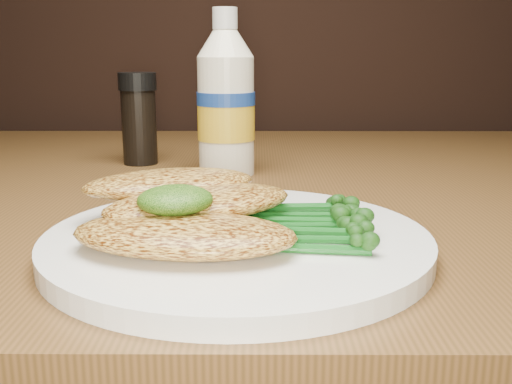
{
  "coord_description": "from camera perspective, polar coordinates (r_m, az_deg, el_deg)",
  "views": [
    {
      "loc": [
        0.13,
        0.4,
        0.89
      ],
      "look_at": [
        0.12,
        0.82,
        0.79
      ],
      "focal_mm": 41.32,
      "sensor_mm": 36.0,
      "label": 1
    }
  ],
  "objects": [
    {
      "name": "plate",
      "position": [
        0.42,
        -1.84,
        -4.87
      ],
      "size": [
        0.28,
        0.28,
        0.01
      ],
      "primitive_type": "cylinder",
      "color": "white",
      "rests_on": "dining_table"
    },
    {
      "name": "chicken_front",
      "position": [
        0.38,
        -6.97,
        -4.09
      ],
      "size": [
        0.16,
        0.1,
        0.02
      ],
      "primitive_type": "ellipsoid",
      "rotation": [
        0.0,
        0.0,
        -0.13
      ],
      "color": "gold",
      "rests_on": "plate"
    },
    {
      "name": "chicken_mid",
      "position": [
        0.43,
        -5.45,
        -1.08
      ],
      "size": [
        0.16,
        0.13,
        0.02
      ],
      "primitive_type": "ellipsoid",
      "rotation": [
        0.0,
        0.0,
        0.5
      ],
      "color": "gold",
      "rests_on": "plate"
    },
    {
      "name": "chicken_back",
      "position": [
        0.46,
        -8.34,
        0.82
      ],
      "size": [
        0.15,
        0.11,
        0.02
      ],
      "primitive_type": "ellipsoid",
      "rotation": [
        0.0,
        0.0,
        0.34
      ],
      "color": "gold",
      "rests_on": "plate"
    },
    {
      "name": "pesto_front",
      "position": [
        0.4,
        -7.83,
        -0.75
      ],
      "size": [
        0.06,
        0.06,
        0.02
      ],
      "primitive_type": "ellipsoid",
      "rotation": [
        0.0,
        0.0,
        0.29
      ],
      "color": "black",
      "rests_on": "chicken_front"
    },
    {
      "name": "broccolini_bundle",
      "position": [
        0.42,
        3.22,
        -2.59
      ],
      "size": [
        0.15,
        0.12,
        0.02
      ],
      "primitive_type": null,
      "rotation": [
        0.0,
        0.0,
        0.22
      ],
      "color": "#125518",
      "rests_on": "plate"
    },
    {
      "name": "mayo_bottle",
      "position": [
        0.68,
        -2.94,
        9.53
      ],
      "size": [
        0.07,
        0.07,
        0.19
      ],
      "primitive_type": null,
      "rotation": [
        0.0,
        0.0,
        0.11
      ],
      "color": "white",
      "rests_on": "dining_table"
    },
    {
      "name": "pepper_grinder",
      "position": [
        0.76,
        -11.27,
        6.96
      ],
      "size": [
        0.05,
        0.05,
        0.11
      ],
      "primitive_type": null,
      "rotation": [
        0.0,
        0.0,
        -0.18
      ],
      "color": "black",
      "rests_on": "dining_table"
    }
  ]
}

